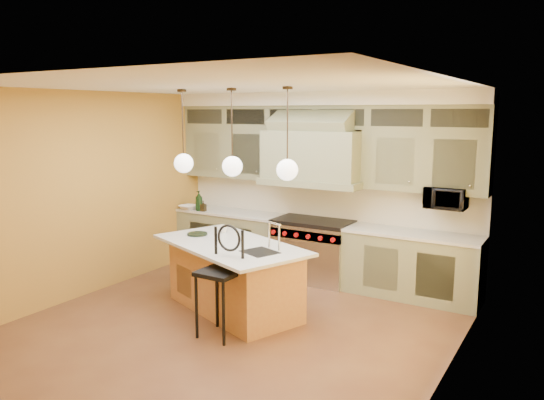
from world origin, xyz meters
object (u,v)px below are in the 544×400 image
Objects in this scene: counter_stool at (221,273)px; kitchen_island at (234,276)px; range at (313,250)px; microwave at (446,198)px.

kitchen_island is at bearing 114.98° from counter_stool.
kitchen_island is at bearing -100.39° from range.
range is 0.92× the size of counter_stool.
microwave reaches higher than kitchen_island.
range is at bearing 101.05° from kitchen_island.
kitchen_island is at bearing -141.42° from microwave.
microwave is at bearing 3.12° from range.
range is 2.18m from microwave.
range is at bearing 90.77° from counter_stool.
microwave is (2.26, 1.80, 0.98)m from kitchen_island.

